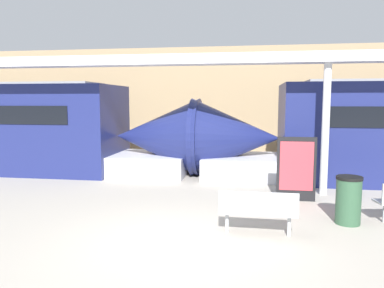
# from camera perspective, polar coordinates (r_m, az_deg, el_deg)

# --- Properties ---
(ground_plane) EXTENTS (60.00, 60.00, 0.00)m
(ground_plane) POSITION_cam_1_polar(r_m,az_deg,el_deg) (6.95, -2.84, -14.83)
(ground_plane) COLOR #A8A093
(station_wall) EXTENTS (56.00, 0.20, 5.00)m
(station_wall) POSITION_cam_1_polar(r_m,az_deg,el_deg) (17.30, 4.51, 6.37)
(station_wall) COLOR #9E8460
(station_wall) RESTS_ON ground_plane
(bench_near) EXTENTS (1.46, 0.46, 0.88)m
(bench_near) POSITION_cam_1_polar(r_m,az_deg,el_deg) (7.22, 10.01, -9.76)
(bench_near) COLOR #ADB2B7
(bench_near) RESTS_ON ground_plane
(trash_bin) EXTENTS (0.53, 0.53, 1.00)m
(trash_bin) POSITION_cam_1_polar(r_m,az_deg,el_deg) (8.46, 22.73, -7.88)
(trash_bin) COLOR #2D5138
(trash_bin) RESTS_ON ground_plane
(poster_board) EXTENTS (0.97, 0.07, 1.64)m
(poster_board) POSITION_cam_1_polar(r_m,az_deg,el_deg) (9.87, 15.60, -3.66)
(poster_board) COLOR black
(poster_board) RESTS_ON ground_plane
(support_column_near) EXTENTS (0.20, 0.20, 3.54)m
(support_column_near) POSITION_cam_1_polar(r_m,az_deg,el_deg) (10.66, 19.67, 2.04)
(support_column_near) COLOR silver
(support_column_near) RESTS_ON ground_plane
(canopy_beam) EXTENTS (28.00, 0.60, 0.28)m
(canopy_beam) POSITION_cam_1_polar(r_m,az_deg,el_deg) (10.70, 20.07, 12.31)
(canopy_beam) COLOR #B7B7BC
(canopy_beam) RESTS_ON support_column_near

